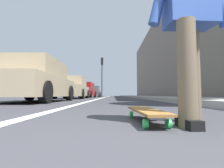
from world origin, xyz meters
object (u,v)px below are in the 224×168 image
object	(u,v)px
parked_car_near	(36,82)
parked_car_far	(85,90)
skateboard	(146,112)
parked_car_end	(94,92)
skater_person	(189,13)
parked_car_mid	(73,88)
traffic_light	(102,70)

from	to	relation	value
parked_car_near	parked_car_far	bearing A→B (deg)	0.49
skateboard	parked_car_end	size ratio (longest dim) A/B	0.19
parked_car_far	skateboard	bearing A→B (deg)	-168.57
skater_person	parked_car_far	bearing A→B (deg)	12.51
skateboard	skater_person	xyz separation A→B (m)	(-0.15, -0.35, 0.84)
parked_car_mid	traffic_light	world-z (taller)	traffic_light
skateboard	skater_person	size ratio (longest dim) A/B	0.52
parked_car_near	skater_person	bearing A→B (deg)	-144.32
skateboard	parked_car_mid	world-z (taller)	parked_car_mid
skateboard	parked_car_far	size ratio (longest dim) A/B	0.19
skater_person	parked_car_far	world-z (taller)	skater_person
parked_car_end	traffic_light	bearing A→B (deg)	-160.58
parked_car_near	skateboard	bearing A→B (deg)	-146.29
skateboard	parked_car_near	world-z (taller)	parked_car_near
parked_car_near	traffic_light	world-z (taller)	traffic_light
traffic_light	parked_car_end	bearing A→B (deg)	19.42
skateboard	skater_person	bearing A→B (deg)	-113.39
skater_person	traffic_light	distance (m)	18.96
parked_car_end	traffic_light	xyz separation A→B (m)	(-4.05, -1.43, 2.48)
skater_person	parked_car_far	xyz separation A→B (m)	(16.12, 3.58, -0.22)
parked_car_near	parked_car_mid	world-z (taller)	parked_car_near
skater_person	parked_car_far	distance (m)	16.52
parked_car_far	parked_car_end	xyz separation A→B (m)	(6.65, -0.17, -0.02)
traffic_light	parked_car_near	bearing A→B (deg)	173.82
skateboard	traffic_light	xyz separation A→B (m)	(18.57, 1.63, 3.09)
parked_car_near	parked_car_end	xyz separation A→B (m)	(17.92, -0.07, -0.02)
parked_car_far	traffic_light	size ratio (longest dim) A/B	0.99
parked_car_far	parked_car_end	distance (m)	6.65
parked_car_mid	parked_car_end	distance (m)	12.21
parked_car_near	parked_car_far	world-z (taller)	same
skater_person	parked_car_mid	distance (m)	11.13
skater_person	parked_car_near	bearing A→B (deg)	35.68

